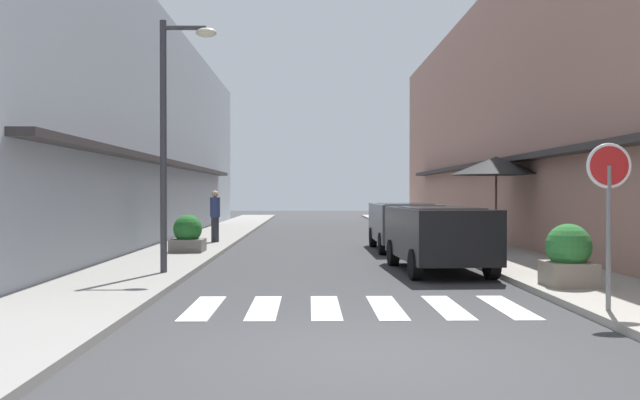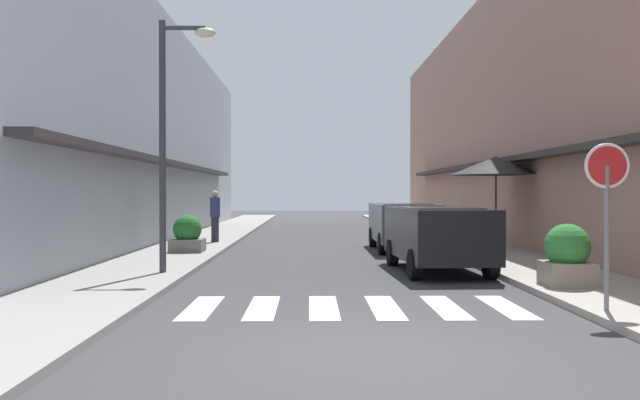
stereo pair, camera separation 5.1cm
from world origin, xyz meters
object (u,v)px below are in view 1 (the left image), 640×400
(planter_corner, at_px, (568,256))
(pedestrian_walking_near, at_px, (215,215))
(street_lamp, at_px, (172,118))
(cafe_umbrella, at_px, (496,166))
(parked_car_near, at_px, (438,231))
(round_street_sign, at_px, (609,183))
(parked_car_mid, at_px, (403,221))
(planter_far, at_px, (434,222))
(planter_midblock, at_px, (188,235))

(planter_corner, xyz_separation_m, pedestrian_walking_near, (-7.85, 10.74, 0.39))
(street_lamp, bearing_deg, pedestrian_walking_near, 92.13)
(street_lamp, height_order, cafe_umbrella, street_lamp)
(cafe_umbrella, bearing_deg, street_lamp, -146.37)
(street_lamp, distance_m, pedestrian_walking_near, 8.88)
(parked_car_near, bearing_deg, round_street_sign, -76.30)
(round_street_sign, bearing_deg, parked_car_mid, 96.92)
(parked_car_near, xyz_separation_m, planter_corner, (1.74, -3.10, -0.26))
(cafe_umbrella, relative_size, planter_far, 2.53)
(parked_car_mid, distance_m, planter_corner, 8.85)
(planter_corner, bearing_deg, parked_car_mid, 101.31)
(parked_car_mid, height_order, cafe_umbrella, cafe_umbrella)
(planter_midblock, bearing_deg, round_street_sign, -50.78)
(street_lamp, height_order, planter_far, street_lamp)
(planter_corner, xyz_separation_m, planter_midblock, (-8.09, 7.01, -0.06))
(planter_corner, height_order, pedestrian_walking_near, pedestrian_walking_near)
(parked_car_near, distance_m, planter_midblock, 7.47)
(street_lamp, relative_size, pedestrian_walking_near, 3.03)
(parked_car_mid, distance_m, cafe_umbrella, 3.24)
(street_lamp, relative_size, planter_far, 4.87)
(round_street_sign, relative_size, planter_midblock, 2.27)
(parked_car_mid, bearing_deg, planter_midblock, -165.32)
(planter_midblock, bearing_deg, cafe_umbrella, 4.91)
(planter_corner, bearing_deg, parked_car_near, 119.25)
(cafe_umbrella, xyz_separation_m, planter_midblock, (-9.00, -0.77, -1.99))
(round_street_sign, relative_size, cafe_umbrella, 0.87)
(pedestrian_walking_near, bearing_deg, planter_corner, -110.75)
(parked_car_mid, height_order, planter_midblock, parked_car_mid)
(parked_car_near, bearing_deg, planter_far, 79.75)
(round_street_sign, xyz_separation_m, street_lamp, (-7.14, 4.61, 1.41))
(round_street_sign, bearing_deg, planter_midblock, 129.22)
(parked_car_mid, xyz_separation_m, planter_far, (2.11, 6.07, -0.31))
(cafe_umbrella, xyz_separation_m, planter_corner, (-0.90, -7.78, -1.93))
(parked_car_mid, height_order, planter_corner, parked_car_mid)
(round_street_sign, height_order, planter_corner, round_street_sign)
(planter_midblock, relative_size, planter_far, 0.97)
(parked_car_mid, bearing_deg, parked_car_near, -90.00)
(parked_car_mid, relative_size, planter_corner, 3.79)
(planter_midblock, bearing_deg, parked_car_mid, 14.68)
(round_street_sign, height_order, street_lamp, street_lamp)
(round_street_sign, distance_m, pedestrian_walking_near, 15.16)
(planter_corner, distance_m, pedestrian_walking_near, 13.31)
(planter_corner, height_order, planter_midblock, planter_corner)
(street_lamp, xyz_separation_m, planter_midblock, (-0.57, 4.83, -2.76))
(planter_far, bearing_deg, planter_corner, -91.44)
(planter_corner, bearing_deg, planter_midblock, 139.10)
(round_street_sign, xyz_separation_m, planter_far, (0.76, 17.18, -1.33))
(street_lamp, bearing_deg, planter_corner, -16.13)
(parked_car_near, distance_m, planter_corner, 3.56)
(parked_car_mid, distance_m, planter_midblock, 6.58)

